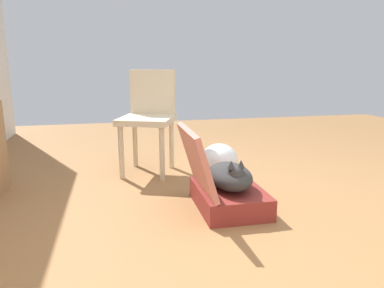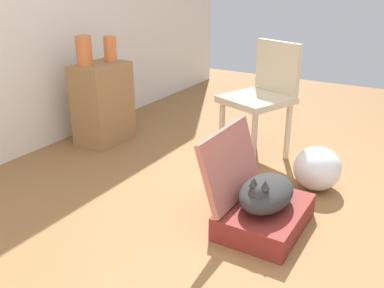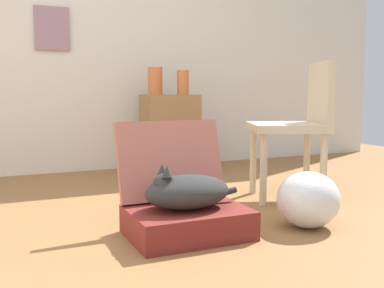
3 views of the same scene
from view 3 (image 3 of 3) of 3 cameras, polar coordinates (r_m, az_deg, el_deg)
The scene contains 10 objects.
ground_plane at distance 2.15m, azimuth -0.90°, elevation -12.68°, with size 7.68×7.68×0.00m, color olive.
wall_back at distance 4.24m, azimuth -13.43°, elevation 14.44°, with size 6.40×0.15×2.60m.
suitcase_base at distance 2.27m, azimuth -0.56°, elevation -9.77°, with size 0.57×0.42×0.14m, color maroon.
suitcase_lid at distance 2.41m, azimuth -2.71°, elevation -2.04°, with size 0.57×0.42×0.04m, color #B26356.
cat at distance 2.22m, azimuth -0.77°, elevation -5.91°, with size 0.51×0.28×0.22m.
plastic_bag_white at distance 2.47m, azimuth 14.35°, elevation -6.76°, with size 0.33×0.32×0.30m, color silver.
side_table at distance 4.00m, azimuth -2.77°, elevation 1.31°, with size 0.46×0.32×0.68m, color olive.
vase_tall at distance 3.99m, azimuth -4.63°, elevation 7.86°, with size 0.13×0.13×0.24m, color #CC6B38.
vase_short at distance 4.01m, azimuth -1.14°, elevation 7.70°, with size 0.11×0.11×0.21m, color #CC6B38.
chair at distance 3.05m, azimuth 13.09°, elevation 2.60°, with size 0.60×0.58×0.90m.
Camera 3 is at (-0.80, -1.86, 0.71)m, focal length 42.62 mm.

